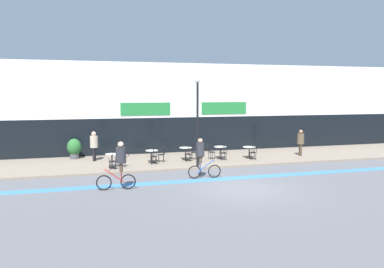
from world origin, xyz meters
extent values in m
plane|color=#5B5B60|center=(0.00, 0.00, 0.00)|extent=(120.00, 120.00, 0.00)
cube|color=gray|center=(0.00, 7.25, 0.06)|extent=(40.00, 5.50, 0.12)
cube|color=silver|center=(0.00, 12.00, 3.10)|extent=(40.00, 4.00, 6.19)
cube|color=black|center=(0.00, 10.03, 1.32)|extent=(38.80, 0.10, 2.40)
cube|color=white|center=(0.00, 10.05, 3.12)|extent=(39.20, 0.14, 1.20)
cube|color=#237A38|center=(-2.77, 9.98, 3.12)|extent=(3.31, 0.08, 0.84)
cube|color=#237A38|center=(2.77, 9.98, 3.12)|extent=(3.31, 0.08, 0.84)
cube|color=#3D7AB7|center=(0.00, 2.06, 0.00)|extent=(36.00, 0.70, 0.01)
cylinder|color=black|center=(-5.28, 5.79, 0.13)|extent=(0.39, 0.39, 0.02)
cylinder|color=black|center=(-5.28, 5.79, 0.48)|extent=(0.07, 0.07, 0.72)
cylinder|color=silver|center=(-5.28, 5.79, 0.86)|extent=(0.70, 0.70, 0.02)
cylinder|color=black|center=(-2.93, 6.69, 0.13)|extent=(0.40, 0.40, 0.02)
cylinder|color=black|center=(-2.93, 6.69, 0.47)|extent=(0.07, 0.07, 0.69)
cylinder|color=silver|center=(-2.93, 6.69, 0.82)|extent=(0.74, 0.74, 0.02)
cylinder|color=black|center=(-0.81, 6.98, 0.13)|extent=(0.42, 0.42, 0.02)
cylinder|color=black|center=(-0.81, 6.98, 0.49)|extent=(0.07, 0.07, 0.73)
cylinder|color=silver|center=(-0.81, 6.98, 0.87)|extent=(0.76, 0.76, 0.02)
cylinder|color=black|center=(1.36, 6.82, 0.13)|extent=(0.42, 0.42, 0.02)
cylinder|color=black|center=(1.36, 6.82, 0.49)|extent=(0.07, 0.07, 0.74)
cylinder|color=silver|center=(1.36, 6.82, 0.87)|extent=(0.77, 0.77, 0.02)
cylinder|color=black|center=(3.17, 6.50, 0.13)|extent=(0.44, 0.44, 0.02)
cylinder|color=black|center=(3.17, 6.50, 0.47)|extent=(0.07, 0.07, 0.69)
cylinder|color=silver|center=(3.17, 6.50, 0.82)|extent=(0.80, 0.80, 0.02)
cylinder|color=black|center=(-5.28, 5.24, 0.56)|extent=(0.45, 0.45, 0.03)
cylinder|color=black|center=(-5.40, 5.39, 0.33)|extent=(0.03, 0.03, 0.42)
cylinder|color=black|center=(-5.12, 5.36, 0.33)|extent=(0.03, 0.03, 0.42)
cylinder|color=black|center=(-5.44, 5.12, 0.33)|extent=(0.03, 0.03, 0.42)
cylinder|color=black|center=(-5.16, 5.08, 0.33)|extent=(0.03, 0.03, 0.42)
torus|color=black|center=(-5.30, 5.07, 0.82)|extent=(0.08, 0.41, 0.41)
cylinder|color=black|center=(-5.47, 5.09, 0.68)|extent=(0.03, 0.03, 0.23)
cylinder|color=black|center=(-5.13, 5.04, 0.68)|extent=(0.03, 0.03, 0.23)
cylinder|color=black|center=(-4.73, 5.79, 0.56)|extent=(0.43, 0.43, 0.03)
cylinder|color=black|center=(-4.88, 5.66, 0.33)|extent=(0.03, 0.03, 0.42)
cylinder|color=black|center=(-4.86, 5.94, 0.33)|extent=(0.03, 0.03, 0.42)
cylinder|color=black|center=(-4.60, 5.64, 0.33)|extent=(0.03, 0.03, 0.42)
cylinder|color=black|center=(-4.58, 5.91, 0.33)|extent=(0.03, 0.03, 0.42)
torus|color=black|center=(-4.56, 5.77, 0.82)|extent=(0.41, 0.06, 0.41)
cylinder|color=black|center=(-4.58, 5.60, 0.68)|extent=(0.03, 0.03, 0.23)
cylinder|color=black|center=(-4.55, 5.94, 0.68)|extent=(0.03, 0.03, 0.23)
cylinder|color=black|center=(-2.93, 6.14, 0.56)|extent=(0.43, 0.43, 0.03)
cylinder|color=black|center=(-3.06, 6.29, 0.33)|extent=(0.03, 0.03, 0.42)
cylinder|color=black|center=(-2.78, 6.27, 0.33)|extent=(0.03, 0.03, 0.42)
cylinder|color=black|center=(-3.08, 6.01, 0.33)|extent=(0.03, 0.03, 0.42)
cylinder|color=black|center=(-2.80, 5.99, 0.33)|extent=(0.03, 0.03, 0.42)
torus|color=black|center=(-2.94, 5.97, 0.82)|extent=(0.05, 0.41, 0.41)
cylinder|color=black|center=(-3.11, 5.99, 0.68)|extent=(0.03, 0.03, 0.23)
cylinder|color=black|center=(-2.77, 5.96, 0.68)|extent=(0.03, 0.03, 0.23)
cylinder|color=black|center=(-2.38, 6.69, 0.56)|extent=(0.45, 0.45, 0.03)
cylinder|color=black|center=(-2.53, 6.57, 0.33)|extent=(0.03, 0.03, 0.42)
cylinder|color=black|center=(-2.50, 6.85, 0.33)|extent=(0.03, 0.03, 0.42)
cylinder|color=black|center=(-2.26, 6.54, 0.33)|extent=(0.03, 0.03, 0.42)
cylinder|color=black|center=(-2.22, 6.81, 0.33)|extent=(0.03, 0.03, 0.42)
torus|color=black|center=(-2.21, 6.67, 0.82)|extent=(0.41, 0.08, 0.41)
cylinder|color=black|center=(-2.23, 6.50, 0.68)|extent=(0.03, 0.03, 0.23)
cylinder|color=black|center=(-2.19, 6.84, 0.68)|extent=(0.03, 0.03, 0.23)
cylinder|color=black|center=(-0.81, 6.43, 0.56)|extent=(0.42, 0.42, 0.03)
cylinder|color=black|center=(-0.94, 6.58, 0.33)|extent=(0.03, 0.03, 0.42)
cylinder|color=black|center=(-0.66, 6.57, 0.33)|extent=(0.03, 0.03, 0.42)
cylinder|color=black|center=(-0.96, 6.30, 0.33)|extent=(0.03, 0.03, 0.42)
cylinder|color=black|center=(-0.68, 6.29, 0.33)|extent=(0.03, 0.03, 0.42)
torus|color=black|center=(-0.82, 6.27, 0.82)|extent=(0.05, 0.41, 0.41)
cylinder|color=black|center=(-0.99, 6.27, 0.68)|extent=(0.03, 0.03, 0.23)
cylinder|color=black|center=(-0.65, 6.26, 0.68)|extent=(0.03, 0.03, 0.23)
cylinder|color=black|center=(-0.26, 6.98, 0.56)|extent=(0.41, 0.41, 0.03)
cylinder|color=black|center=(-0.40, 6.84, 0.33)|extent=(0.03, 0.03, 0.42)
cylinder|color=black|center=(-0.40, 7.12, 0.33)|extent=(0.03, 0.03, 0.42)
cylinder|color=black|center=(-0.12, 6.85, 0.33)|extent=(0.03, 0.03, 0.42)
cylinder|color=black|center=(-0.12, 7.13, 0.33)|extent=(0.03, 0.03, 0.42)
torus|color=black|center=(-0.09, 6.99, 0.82)|extent=(0.41, 0.04, 0.41)
cylinder|color=black|center=(-0.09, 6.82, 0.68)|extent=(0.03, 0.03, 0.23)
cylinder|color=black|center=(-0.09, 7.16, 0.68)|extent=(0.03, 0.03, 0.23)
cylinder|color=black|center=(1.36, 6.27, 0.56)|extent=(0.42, 0.42, 0.03)
cylinder|color=black|center=(1.23, 6.41, 0.33)|extent=(0.03, 0.03, 0.42)
cylinder|color=black|center=(1.51, 6.40, 0.33)|extent=(0.03, 0.03, 0.42)
cylinder|color=black|center=(1.21, 6.13, 0.33)|extent=(0.03, 0.03, 0.42)
cylinder|color=black|center=(1.49, 6.12, 0.33)|extent=(0.03, 0.03, 0.42)
torus|color=black|center=(1.35, 6.10, 0.82)|extent=(0.05, 0.41, 0.41)
cylinder|color=black|center=(1.18, 6.11, 0.68)|extent=(0.03, 0.03, 0.23)
cylinder|color=black|center=(1.52, 6.09, 0.68)|extent=(0.03, 0.03, 0.23)
cylinder|color=black|center=(0.81, 6.82, 0.56)|extent=(0.45, 0.45, 0.03)
cylinder|color=black|center=(0.93, 6.97, 0.33)|extent=(0.03, 0.03, 0.42)
cylinder|color=black|center=(0.97, 6.69, 0.33)|extent=(0.03, 0.03, 0.42)
cylinder|color=black|center=(0.65, 6.94, 0.33)|extent=(0.03, 0.03, 0.42)
cylinder|color=black|center=(0.69, 6.66, 0.33)|extent=(0.03, 0.03, 0.42)
torus|color=black|center=(0.64, 6.79, 0.82)|extent=(0.41, 0.08, 0.41)
cylinder|color=black|center=(0.62, 6.96, 0.68)|extent=(0.03, 0.03, 0.23)
cylinder|color=black|center=(0.66, 6.62, 0.68)|extent=(0.03, 0.03, 0.23)
cylinder|color=black|center=(3.17, 5.95, 0.56)|extent=(0.44, 0.44, 0.03)
cylinder|color=black|center=(3.04, 6.11, 0.33)|extent=(0.03, 0.03, 0.42)
cylinder|color=black|center=(3.32, 6.08, 0.33)|extent=(0.03, 0.03, 0.42)
cylinder|color=black|center=(3.01, 5.83, 0.33)|extent=(0.03, 0.03, 0.42)
cylinder|color=black|center=(3.29, 5.80, 0.33)|extent=(0.03, 0.03, 0.42)
torus|color=black|center=(3.15, 5.78, 0.82)|extent=(0.07, 0.41, 0.41)
cylinder|color=black|center=(2.98, 5.80, 0.68)|extent=(0.03, 0.03, 0.23)
cylinder|color=black|center=(3.32, 5.76, 0.68)|extent=(0.03, 0.03, 0.23)
cylinder|color=#4C4C51|center=(-7.35, 9.24, 0.30)|extent=(0.54, 0.54, 0.36)
ellipsoid|color=#28662D|center=(-7.35, 9.24, 0.85)|extent=(0.87, 0.87, 1.04)
cylinder|color=black|center=(-0.71, 4.77, 2.44)|extent=(0.12, 0.12, 4.65)
sphere|color=beige|center=(-0.71, 4.77, 4.85)|extent=(0.26, 0.26, 0.26)
torus|color=black|center=(-5.89, 1.40, 0.33)|extent=(0.67, 0.11, 0.66)
torus|color=black|center=(-4.86, 1.31, 0.33)|extent=(0.67, 0.11, 0.66)
cylinder|color=red|center=(-5.43, 1.36, 0.62)|extent=(0.80, 0.11, 0.60)
cylinder|color=red|center=(-5.15, 1.34, 0.57)|extent=(0.04, 0.04, 0.47)
cylinder|color=red|center=(-5.84, 1.40, 0.90)|extent=(0.07, 0.48, 0.03)
cylinder|color=#4C3D2D|center=(-5.16, 1.26, 0.98)|extent=(0.16, 0.16, 0.37)
cylinder|color=#4C3D2D|center=(-5.14, 1.42, 0.98)|extent=(0.16, 0.16, 0.37)
cylinder|color=#2D2D33|center=(-5.15, 1.34, 1.51)|extent=(0.48, 0.48, 0.68)
sphere|color=beige|center=(-5.15, 1.34, 1.97)|extent=(0.25, 0.25, 0.25)
torus|color=black|center=(-0.52, 2.44, 0.32)|extent=(0.65, 0.09, 0.65)
torus|color=black|center=(-1.52, 2.50, 0.32)|extent=(0.65, 0.09, 0.65)
cylinder|color=#23519E|center=(-0.97, 2.47, 0.60)|extent=(0.78, 0.10, 0.59)
cylinder|color=#23519E|center=(-1.24, 2.49, 0.55)|extent=(0.04, 0.04, 0.45)
cylinder|color=#23519E|center=(-0.57, 2.44, 0.87)|extent=(0.06, 0.48, 0.03)
cylinder|color=#4C3D2D|center=(-1.23, 2.56, 0.95)|extent=(0.15, 0.15, 0.34)
cylinder|color=#4C3D2D|center=(-1.24, 2.41, 0.95)|extent=(0.15, 0.15, 0.34)
cylinder|color=#2D2D33|center=(-1.24, 2.49, 1.43)|extent=(0.43, 0.43, 0.62)
sphere|color=tan|center=(-1.24, 2.49, 1.86)|extent=(0.23, 0.23, 0.23)
cylinder|color=black|center=(-6.20, 8.02, 0.52)|extent=(0.19, 0.19, 0.81)
cylinder|color=black|center=(-6.16, 8.19, 0.52)|extent=(0.19, 0.19, 0.81)
cylinder|color=#B2A38E|center=(-6.18, 8.11, 1.28)|extent=(0.55, 0.55, 0.70)
sphere|color=beige|center=(-6.18, 8.11, 1.76)|extent=(0.26, 0.26, 0.26)
cylinder|color=#4C3D2D|center=(6.77, 6.54, 0.50)|extent=(0.17, 0.17, 0.77)
cylinder|color=#4C3D2D|center=(6.74, 6.38, 0.50)|extent=(0.17, 0.17, 0.77)
cylinder|color=brown|center=(6.75, 6.46, 1.22)|extent=(0.50, 0.50, 0.67)
sphere|color=#9E7051|center=(6.75, 6.46, 1.68)|extent=(0.25, 0.25, 0.25)
camera|label=1|loc=(-6.45, -14.78, 4.17)|focal=35.00mm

